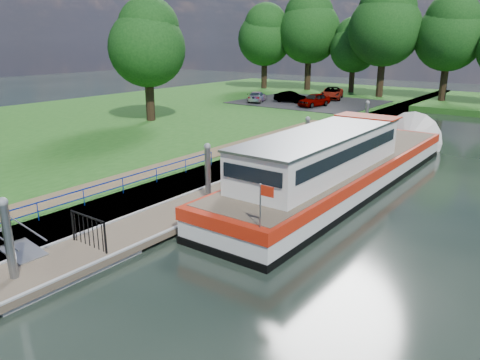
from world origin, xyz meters
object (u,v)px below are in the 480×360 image
Objects in this scene: car_b at (290,97)px; car_c at (257,97)px; car_d at (332,93)px; barge at (347,165)px; car_a at (314,100)px; pontoon at (264,180)px.

car_b reaches higher than car_c.
car_c is at bearing -148.41° from car_d.
car_b is 3.53m from car_c.
car_a is (-12.50, 19.89, 0.39)m from barge.
car_c is 8.64m from car_d.
car_c is (-6.55, -0.43, -0.11)m from car_a.
pontoon is 8.76× the size of car_b.
barge is at bearing 31.75° from pontoon.
car_b is at bearing 117.86° from pontoon.
car_d is (-13.65, 26.21, 0.40)m from barge.
car_a is 6.57m from car_c.
barge is at bearing -82.27° from car_d.
car_c is at bearing 116.30° from car_b.
barge is at bearing 112.89° from car_c.
car_b reaches higher than pontoon.
car_a is at bearing -99.40° from car_d.
car_c is at bearing 134.38° from barge.
pontoon is 26.43m from car_b.
pontoon is at bearing -148.25° from barge.
car_a is 0.81× the size of car_d.
car_b is at bearing -173.52° from car_c.
pontoon is 7.94× the size of car_a.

